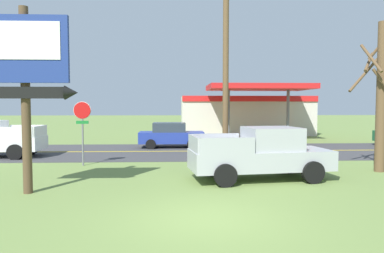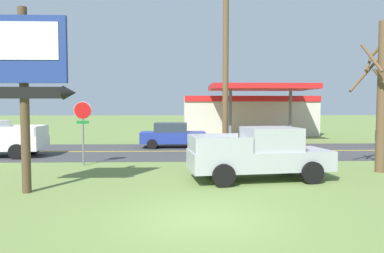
{
  "view_description": "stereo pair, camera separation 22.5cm",
  "coord_description": "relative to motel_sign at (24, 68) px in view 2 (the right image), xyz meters",
  "views": [
    {
      "loc": [
        -0.76,
        -8.75,
        2.79
      ],
      "look_at": [
        0.0,
        8.0,
        1.8
      ],
      "focal_mm": 34.1,
      "sensor_mm": 36.0,
      "label": 1
    },
    {
      "loc": [
        -0.53,
        -8.76,
        2.79
      ],
      "look_at": [
        0.0,
        8.0,
        1.8
      ],
      "focal_mm": 34.1,
      "sensor_mm": 36.0,
      "label": 2
    }
  ],
  "objects": [
    {
      "name": "ground_plane",
      "position": [
        5.37,
        -2.74,
        -3.92
      ],
      "size": [
        180.0,
        180.0,
        0.0
      ],
      "primitive_type": "plane",
      "color": "olive"
    },
    {
      "name": "road_asphalt",
      "position": [
        5.37,
        10.26,
        -3.91
      ],
      "size": [
        140.0,
        8.0,
        0.02
      ],
      "primitive_type": "cube",
      "color": "#3D3D3F",
      "rests_on": "ground"
    },
    {
      "name": "road_centre_line",
      "position": [
        5.37,
        10.26,
        -3.9
      ],
      "size": [
        126.0,
        0.2,
        0.01
      ],
      "primitive_type": "cube",
      "color": "gold",
      "rests_on": "road_asphalt"
    },
    {
      "name": "motel_sign",
      "position": [
        0.0,
        0.0,
        0.0
      ],
      "size": [
        3.07,
        0.54,
        5.83
      ],
      "color": "brown",
      "rests_on": "ground"
    },
    {
      "name": "stop_sign",
      "position": [
        0.35,
        5.36,
        -1.9
      ],
      "size": [
        0.8,
        0.08,
        2.95
      ],
      "color": "slate",
      "rests_on": "ground"
    },
    {
      "name": "utility_pole",
      "position": [
        6.83,
        4.61,
        1.1
      ],
      "size": [
        1.95,
        0.26,
        9.41
      ],
      "color": "brown",
      "rests_on": "ground"
    },
    {
      "name": "bare_tree",
      "position": [
        13.14,
        3.3,
        -0.59
      ],
      "size": [
        2.04,
        2.06,
        6.21
      ],
      "color": "brown",
      "rests_on": "ground"
    },
    {
      "name": "gas_station",
      "position": [
        11.2,
        22.91,
        -1.98
      ],
      "size": [
        12.0,
        11.5,
        4.4
      ],
      "color": "beige",
      "rests_on": "ground"
    },
    {
      "name": "pickup_silver_parked_on_lawn",
      "position": [
        7.83,
        1.91,
        -2.96
      ],
      "size": [
        5.41,
        2.75,
        1.96
      ],
      "color": "#A8AAAF",
      "rests_on": "ground"
    },
    {
      "name": "car_blue_mid_lane",
      "position": [
        4.31,
        12.26,
        -3.09
      ],
      "size": [
        4.2,
        2.0,
        1.64
      ],
      "color": "#233893",
      "rests_on": "ground"
    }
  ]
}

